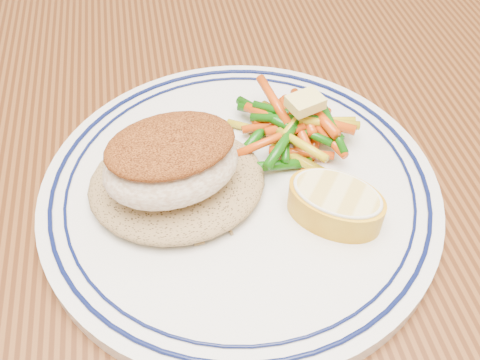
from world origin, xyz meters
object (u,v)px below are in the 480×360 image
object	(u,v)px
dining_table	(210,279)
rice_pilaf	(177,179)
vegetable_pile	(294,127)
plate	(240,190)
lemon_wedge	(335,203)
fish_fillet	(171,161)

from	to	relation	value
dining_table	rice_pilaf	size ratio (longest dim) A/B	12.15
rice_pilaf	vegetable_pile	world-z (taller)	vegetable_pile
plate	lemon_wedge	bearing A→B (deg)	-35.18
lemon_wedge	plate	bearing A→B (deg)	144.82
plate	vegetable_pile	xyz separation A→B (m)	(0.05, 0.04, 0.02)
dining_table	fish_fillet	world-z (taller)	fish_fillet
lemon_wedge	rice_pilaf	bearing A→B (deg)	156.89
vegetable_pile	plate	bearing A→B (deg)	-141.80
dining_table	rice_pilaf	distance (m)	0.13
plate	rice_pilaf	distance (m)	0.05
plate	rice_pilaf	xyz separation A→B (m)	(-0.04, 0.00, 0.02)
vegetable_pile	lemon_wedge	size ratio (longest dim) A/B	1.18
rice_pilaf	lemon_wedge	size ratio (longest dim) A/B	1.46
vegetable_pile	lemon_wedge	world-z (taller)	vegetable_pile
vegetable_pile	lemon_wedge	xyz separation A→B (m)	(0.01, -0.08, 0.00)
fish_fillet	vegetable_pile	size ratio (longest dim) A/B	1.00
rice_pilaf	fish_fillet	xyz separation A→B (m)	(-0.00, -0.01, 0.03)
plate	fish_fillet	size ratio (longest dim) A/B	2.87
rice_pilaf	fish_fillet	size ratio (longest dim) A/B	1.24
fish_fillet	plate	bearing A→B (deg)	7.62
rice_pilaf	lemon_wedge	xyz separation A→B (m)	(0.10, -0.04, 0.00)
dining_table	lemon_wedge	world-z (taller)	lemon_wedge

